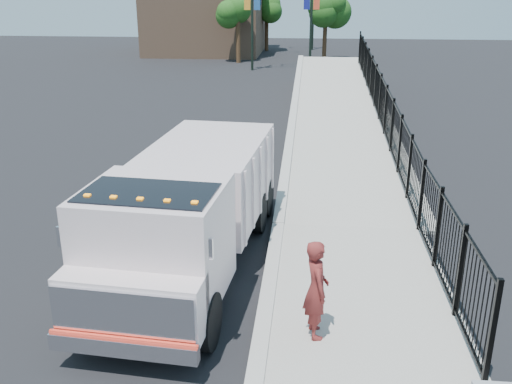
{
  "coord_description": "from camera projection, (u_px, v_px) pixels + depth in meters",
  "views": [
    {
      "loc": [
        0.74,
        -9.58,
        5.96
      ],
      "look_at": [
        -0.39,
        2.0,
        1.71
      ],
      "focal_mm": 40.0,
      "sensor_mm": 36.0,
      "label": 1
    }
  ],
  "objects": [
    {
      "name": "ground",
      "position": [
        266.0,
        310.0,
        11.07
      ],
      "size": [
        120.0,
        120.0,
        0.0
      ],
      "primitive_type": "plane",
      "color": "black",
      "rests_on": "ground"
    },
    {
      "name": "sidewalk",
      "position": [
        377.0,
        381.0,
        9.0
      ],
      "size": [
        3.55,
        12.0,
        0.12
      ],
      "primitive_type": "cube",
      "color": "#9E998E",
      "rests_on": "ground"
    },
    {
      "name": "curb",
      "position": [
        256.0,
        373.0,
        9.17
      ],
      "size": [
        0.3,
        12.0,
        0.16
      ],
      "primitive_type": "cube",
      "color": "#ADAAA3",
      "rests_on": "ground"
    },
    {
      "name": "ramp",
      "position": [
        341.0,
        124.0,
        25.84
      ],
      "size": [
        3.95,
        24.06,
        3.19
      ],
      "primitive_type": "cube",
      "rotation": [
        0.06,
        0.0,
        0.0
      ],
      "color": "#9E998E",
      "rests_on": "ground"
    },
    {
      "name": "iron_fence",
      "position": [
        384.0,
        126.0,
        21.66
      ],
      "size": [
        0.1,
        28.0,
        1.8
      ],
      "primitive_type": "cube",
      "color": "black",
      "rests_on": "ground"
    },
    {
      "name": "truck",
      "position": [
        188.0,
        207.0,
        12.12
      ],
      "size": [
        3.13,
        7.99,
        2.68
      ],
      "rotation": [
        0.0,
        0.0,
        -0.08
      ],
      "color": "black",
      "rests_on": "ground"
    },
    {
      "name": "worker",
      "position": [
        316.0,
        289.0,
        9.81
      ],
      "size": [
        0.56,
        0.74,
        1.8
      ],
      "primitive_type": "imported",
      "rotation": [
        0.0,
        0.0,
        1.79
      ],
      "color": "maroon",
      "rests_on": "sidewalk"
    },
    {
      "name": "light_pole_0",
      "position": [
        256.0,
        8.0,
        40.63
      ],
      "size": [
        3.77,
        0.22,
        8.0
      ],
      "color": "black",
      "rests_on": "ground"
    },
    {
      "name": "light_pole_1",
      "position": [
        307.0,
        8.0,
        41.38
      ],
      "size": [
        3.78,
        0.22,
        8.0
      ],
      "color": "black",
      "rests_on": "ground"
    },
    {
      "name": "light_pole_2",
      "position": [
        258.0,
        4.0,
        50.43
      ],
      "size": [
        3.77,
        0.22,
        8.0
      ],
      "color": "black",
      "rests_on": "ground"
    },
    {
      "name": "light_pole_3",
      "position": [
        310.0,
        2.0,
        53.87
      ],
      "size": [
        3.78,
        0.22,
        8.0
      ],
      "color": "black",
      "rests_on": "ground"
    },
    {
      "name": "tree_0",
      "position": [
        238.0,
        12.0,
        44.79
      ],
      "size": [
        2.28,
        2.28,
        5.14
      ],
      "color": "#382314",
      "rests_on": "ground"
    },
    {
      "name": "tree_1",
      "position": [
        326.0,
        11.0,
        46.39
      ],
      "size": [
        2.43,
        2.43,
        5.21
      ],
      "color": "#382314",
      "rests_on": "ground"
    },
    {
      "name": "tree_2",
      "position": [
        267.0,
        7.0,
        53.21
      ],
      "size": [
        2.58,
        2.58,
        5.29
      ],
      "color": "#382314",
      "rests_on": "ground"
    },
    {
      "name": "building",
      "position": [
        206.0,
        8.0,
        51.66
      ],
      "size": [
        10.0,
        10.0,
        8.0
      ],
      "primitive_type": "cube",
      "color": "#8C664C",
      "rests_on": "ground"
    }
  ]
}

